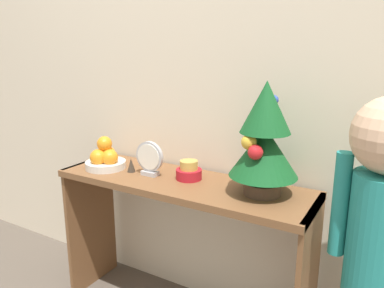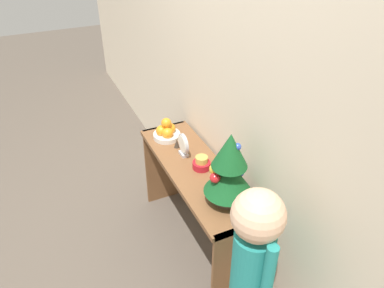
{
  "view_description": "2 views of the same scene",
  "coord_description": "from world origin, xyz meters",
  "px_view_note": "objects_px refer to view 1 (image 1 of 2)",
  "views": [
    {
      "loc": [
        0.83,
        -1.14,
        1.25
      ],
      "look_at": [
        0.06,
        0.16,
        0.87
      ],
      "focal_mm": 35.0,
      "sensor_mm": 36.0,
      "label": 1
    },
    {
      "loc": [
        1.73,
        -0.64,
        2.13
      ],
      "look_at": [
        0.02,
        0.15,
        0.89
      ],
      "focal_mm": 35.0,
      "sensor_mm": 36.0,
      "label": 2
    }
  ],
  "objects_px": {
    "singing_bowl": "(189,171)",
    "fruit_bowl": "(105,158)",
    "mini_tree": "(264,139)",
    "figurine": "(131,165)",
    "desk_clock": "(149,159)",
    "child_figure": "(382,213)"
  },
  "relations": [
    {
      "from": "fruit_bowl",
      "to": "singing_bowl",
      "type": "bearing_deg",
      "value": 9.19
    },
    {
      "from": "desk_clock",
      "to": "mini_tree",
      "type": "bearing_deg",
      "value": 4.45
    },
    {
      "from": "mini_tree",
      "to": "figurine",
      "type": "xyz_separation_m",
      "value": [
        -0.63,
        -0.04,
        -0.19
      ]
    },
    {
      "from": "desk_clock",
      "to": "child_figure",
      "type": "bearing_deg",
      "value": -3.88
    },
    {
      "from": "fruit_bowl",
      "to": "child_figure",
      "type": "bearing_deg",
      "value": -2.04
    },
    {
      "from": "singing_bowl",
      "to": "child_figure",
      "type": "distance_m",
      "value": 0.78
    },
    {
      "from": "mini_tree",
      "to": "child_figure",
      "type": "relative_size",
      "value": 0.4
    },
    {
      "from": "fruit_bowl",
      "to": "singing_bowl",
      "type": "relative_size",
      "value": 1.69
    },
    {
      "from": "singing_bowl",
      "to": "desk_clock",
      "type": "height_order",
      "value": "desk_clock"
    },
    {
      "from": "singing_bowl",
      "to": "fruit_bowl",
      "type": "bearing_deg",
      "value": -170.81
    },
    {
      "from": "mini_tree",
      "to": "desk_clock",
      "type": "xyz_separation_m",
      "value": [
        -0.52,
        -0.04,
        -0.15
      ]
    },
    {
      "from": "child_figure",
      "to": "singing_bowl",
      "type": "bearing_deg",
      "value": 171.77
    },
    {
      "from": "fruit_bowl",
      "to": "figurine",
      "type": "relative_size",
      "value": 3.0
    },
    {
      "from": "fruit_bowl",
      "to": "desk_clock",
      "type": "relative_size",
      "value": 1.22
    },
    {
      "from": "mini_tree",
      "to": "singing_bowl",
      "type": "bearing_deg",
      "value": 178.88
    },
    {
      "from": "singing_bowl",
      "to": "figurine",
      "type": "xyz_separation_m",
      "value": [
        -0.28,
        -0.05,
        -0.0
      ]
    },
    {
      "from": "fruit_bowl",
      "to": "singing_bowl",
      "type": "height_order",
      "value": "fruit_bowl"
    },
    {
      "from": "fruit_bowl",
      "to": "figurine",
      "type": "xyz_separation_m",
      "value": [
        0.14,
        0.02,
        -0.02
      ]
    },
    {
      "from": "singing_bowl",
      "to": "desk_clock",
      "type": "xyz_separation_m",
      "value": [
        -0.18,
        -0.05,
        0.04
      ]
    },
    {
      "from": "mini_tree",
      "to": "figurine",
      "type": "relative_size",
      "value": 6.92
    },
    {
      "from": "desk_clock",
      "to": "child_figure",
      "type": "relative_size",
      "value": 0.14
    },
    {
      "from": "child_figure",
      "to": "desk_clock",
      "type": "bearing_deg",
      "value": 176.12
    }
  ]
}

